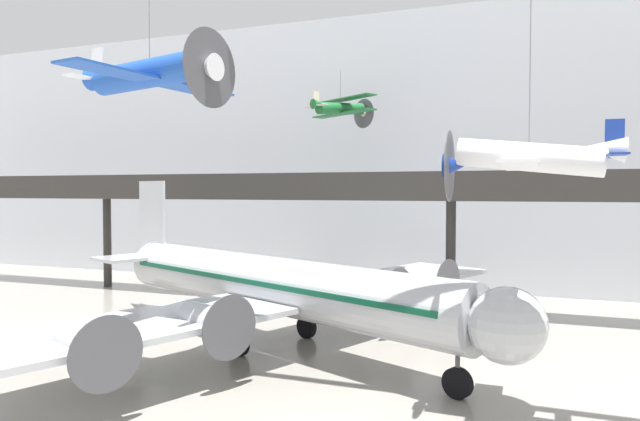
{
  "coord_description": "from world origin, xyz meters",
  "views": [
    {
      "loc": [
        5.43,
        -13.71,
        8.63
      ],
      "look_at": [
        -3.48,
        10.08,
        7.72
      ],
      "focal_mm": 32.0,
      "sensor_mm": 36.0,
      "label": 1
    }
  ],
  "objects_px": {
    "suspended_plane_blue_trainer": "(150,74)",
    "airliner_silver_main": "(270,286)",
    "suspended_plane_white_twin": "(529,158)",
    "suspended_plane_green_biplane": "(341,108)"
  },
  "relations": [
    {
      "from": "airliner_silver_main",
      "to": "suspended_plane_blue_trainer",
      "type": "distance_m",
      "value": 13.07
    },
    {
      "from": "suspended_plane_white_twin",
      "to": "suspended_plane_green_biplane",
      "type": "bearing_deg",
      "value": -57.44
    },
    {
      "from": "suspended_plane_blue_trainer",
      "to": "suspended_plane_white_twin",
      "type": "xyz_separation_m",
      "value": [
        15.52,
        0.2,
        -3.93
      ]
    },
    {
      "from": "airliner_silver_main",
      "to": "suspended_plane_green_biplane",
      "type": "bearing_deg",
      "value": 116.7
    },
    {
      "from": "airliner_silver_main",
      "to": "suspended_plane_green_biplane",
      "type": "xyz_separation_m",
      "value": [
        -0.86,
        14.98,
        11.86
      ]
    },
    {
      "from": "suspended_plane_green_biplane",
      "to": "airliner_silver_main",
      "type": "bearing_deg",
      "value": -145.15
    },
    {
      "from": "suspended_plane_blue_trainer",
      "to": "airliner_silver_main",
      "type": "bearing_deg",
      "value": 83.5
    },
    {
      "from": "suspended_plane_blue_trainer",
      "to": "suspended_plane_green_biplane",
      "type": "bearing_deg",
      "value": 95.4
    },
    {
      "from": "airliner_silver_main",
      "to": "suspended_plane_white_twin",
      "type": "bearing_deg",
      "value": -5.73
    },
    {
      "from": "suspended_plane_green_biplane",
      "to": "suspended_plane_blue_trainer",
      "type": "distance_m",
      "value": 22.78
    }
  ]
}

